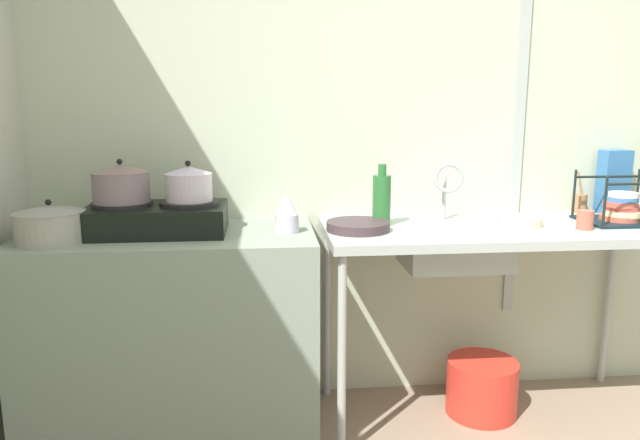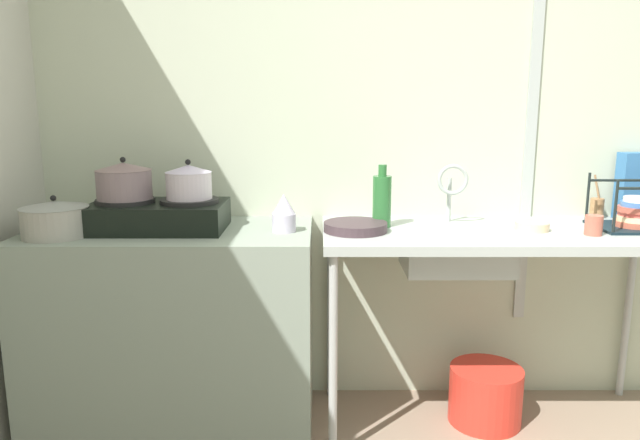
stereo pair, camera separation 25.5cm
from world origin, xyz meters
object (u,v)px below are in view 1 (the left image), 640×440
Objects in this scene: percolator at (287,214)px; sink_basin at (455,247)px; bucket_on_floor at (482,387)px; dish_rack at (621,210)px; small_bowl_on_drainboard at (526,222)px; frying_pan at (358,226)px; pot_on_left_burner at (121,183)px; cereal_box at (613,182)px; pot_beside_stove at (50,224)px; bottle_by_sink at (382,199)px; cup_by_rack at (585,220)px; pot_on_right_burner at (189,183)px; faucet at (448,182)px; utensil_jar at (580,203)px; stove at (157,218)px.

sink_basin is at bearing 2.29° from percolator.
dish_rack is at bearing 0.50° from bucket_on_floor.
small_bowl_on_drainboard is 0.82m from bucket_on_floor.
bucket_on_floor is at bearing 4.63° from frying_pan.
cereal_box is at bearing 6.25° from pot_on_left_burner.
pot_beside_stove reaches higher than bucket_on_floor.
bottle_by_sink is (0.12, 0.10, 0.10)m from frying_pan.
pot_on_left_burner reaches higher than sink_basin.
frying_pan is 0.99m from cup_by_rack.
faucet is (1.16, 0.13, -0.03)m from pot_on_right_burner.
pot_beside_stove is 2.05m from bucket_on_floor.
pot_on_left_burner is 2.18m from utensil_jar.
pot_beside_stove is 2.22m from cup_by_rack.
sink_basin is 5.48× the size of cup_by_rack.
utensil_jar is at bearing 9.30° from pot_beside_stove.
pot_on_left_burner is 1.77m from small_bowl_on_drainboard.
bottle_by_sink is 1.03m from bucket_on_floor.
pot_beside_stove is 3.25× the size of cup_by_rack.
sink_basin is at bearing -0.33° from stove.
percolator is at bearing -179.45° from frying_pan.
pot_on_left_burner is at bearing 176.88° from cup_by_rack.
faucet is 0.61m from cup_by_rack.
pot_on_right_burner is 0.43× the size of sink_basin.
dish_rack reaches higher than small_bowl_on_drainboard.
percolator reaches higher than small_bowl_on_drainboard.
frying_pan is (0.71, -0.03, -0.19)m from pot_on_right_burner.
pot_on_left_burner reaches higher than percolator.
bucket_on_floor is (0.17, 0.02, -0.70)m from sink_basin.
pot_on_left_burner is at bearing 180.00° from stove.
stove is at bearing 0.00° from pot_on_left_burner.
dish_rack reaches higher than cup_by_rack.
pot_on_left_burner is at bearing -176.71° from bottle_by_sink.
small_bowl_on_drainboard is at bearing -0.46° from pot_on_right_burner.
cup_by_rack is 0.24m from small_bowl_on_drainboard.
stove is at bearing -180.00° from pot_on_right_burner.
bottle_by_sink is (1.11, 0.06, -0.10)m from pot_on_left_burner.
pot_on_right_burner is at bearing 176.37° from cup_by_rack.
bottle_by_sink is at bearing 167.49° from sink_basin.
sink_basin is 0.79m from utensil_jar.
utensil_jar is at bearing 23.99° from bucket_on_floor.
small_bowl_on_drainboard is at bearing 1.37° from percolator.
utensil_jar is at bearing 169.85° from cereal_box.
faucet is 0.80m from dish_rack.
pot_on_left_burner is 1.64× the size of small_bowl_on_drainboard.
utensil_jar is (0.40, 0.27, 0.03)m from small_bowl_on_drainboard.
pot_on_left_burner reaches higher than stove.
utensil_jar is at bearing 10.71° from bottle_by_sink.
sink_basin is 0.72m from bucket_on_floor.
frying_pan is (0.99, -0.03, -0.19)m from pot_on_left_burner.
frying_pan is at bearing -2.32° from stove.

